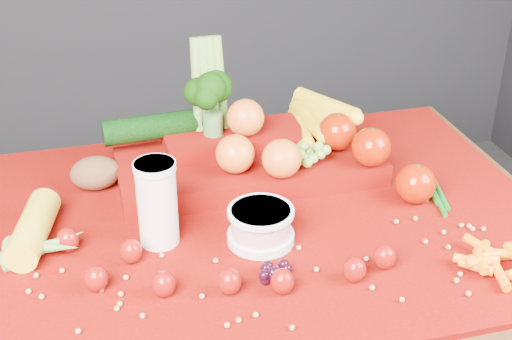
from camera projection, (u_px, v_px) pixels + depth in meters
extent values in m
cube|color=#33190B|center=(259.00, 234.00, 1.33)|extent=(1.10, 0.80, 0.05)
cube|color=#33190B|center=(27.00, 318.00, 1.68)|extent=(0.06, 0.06, 0.70)
cube|color=#33190B|center=(401.00, 257.00, 1.89)|extent=(0.06, 0.06, 0.70)
cube|color=#6B0903|center=(259.00, 220.00, 1.31)|extent=(1.05, 0.75, 0.01)
cylinder|color=silver|center=(157.00, 203.00, 1.20)|extent=(0.07, 0.07, 0.15)
cylinder|color=silver|center=(154.00, 166.00, 1.17)|extent=(0.07, 0.07, 0.01)
cylinder|color=silver|center=(261.00, 237.00, 1.24)|extent=(0.12, 0.12, 0.02)
cylinder|color=pink|center=(261.00, 222.00, 1.22)|extent=(0.10, 0.10, 0.05)
cylinder|color=silver|center=(261.00, 212.00, 1.21)|extent=(0.11, 0.11, 0.01)
ellipsoid|color=#8D1200|center=(131.00, 251.00, 1.18)|extent=(0.04, 0.04, 0.04)
cone|color=#0D4912|center=(130.00, 241.00, 1.17)|extent=(0.03, 0.03, 0.01)
ellipsoid|color=#8D1200|center=(96.00, 279.00, 1.11)|extent=(0.04, 0.04, 0.04)
cone|color=#0D4912|center=(95.00, 268.00, 1.10)|extent=(0.03, 0.03, 0.01)
ellipsoid|color=#8D1200|center=(163.00, 284.00, 1.10)|extent=(0.04, 0.04, 0.04)
cone|color=#0D4912|center=(163.00, 273.00, 1.09)|extent=(0.03, 0.03, 0.01)
ellipsoid|color=#8D1200|center=(229.00, 282.00, 1.11)|extent=(0.04, 0.04, 0.04)
cone|color=#0D4912|center=(229.00, 271.00, 1.10)|extent=(0.03, 0.03, 0.01)
ellipsoid|color=#8D1200|center=(282.00, 281.00, 1.11)|extent=(0.04, 0.04, 0.04)
cone|color=#0D4912|center=(283.00, 271.00, 1.10)|extent=(0.03, 0.03, 0.01)
ellipsoid|color=#8D1200|center=(355.00, 270.00, 1.13)|extent=(0.04, 0.04, 0.04)
cone|color=#0D4912|center=(356.00, 259.00, 1.12)|extent=(0.03, 0.03, 0.01)
ellipsoid|color=#8D1200|center=(159.00, 215.00, 1.27)|extent=(0.04, 0.04, 0.04)
cone|color=#0D4912|center=(158.00, 205.00, 1.26)|extent=(0.03, 0.03, 0.01)
ellipsoid|color=#8D1200|center=(68.00, 240.00, 1.21)|extent=(0.04, 0.04, 0.04)
cone|color=#0D4912|center=(66.00, 230.00, 1.20)|extent=(0.03, 0.03, 0.01)
ellipsoid|color=#8D1200|center=(385.00, 257.00, 1.16)|extent=(0.04, 0.04, 0.04)
cone|color=#0D4912|center=(386.00, 246.00, 1.15)|extent=(0.03, 0.03, 0.01)
cylinder|color=yellow|center=(33.00, 229.00, 1.22)|extent=(0.09, 0.19, 0.06)
ellipsoid|color=#50331C|center=(95.00, 173.00, 1.38)|extent=(0.10, 0.07, 0.07)
cube|color=#6B0903|center=(249.00, 167.00, 1.43)|extent=(0.52, 0.22, 0.04)
cube|color=#6B0903|center=(234.00, 139.00, 1.45)|extent=(0.28, 0.12, 0.03)
sphere|color=#A21B03|center=(371.00, 147.00, 1.37)|extent=(0.08, 0.08, 0.08)
sphere|color=#A21B03|center=(416.00, 184.00, 1.34)|extent=(0.08, 0.08, 0.08)
sphere|color=#A21B03|center=(337.00, 132.00, 1.43)|extent=(0.08, 0.08, 0.08)
sphere|color=#CA4F24|center=(235.00, 154.00, 1.35)|extent=(0.07, 0.07, 0.07)
sphere|color=#CA4F24|center=(282.00, 159.00, 1.33)|extent=(0.07, 0.07, 0.07)
sphere|color=#CA4F24|center=(245.00, 118.00, 1.41)|extent=(0.07, 0.07, 0.07)
cylinder|color=#E6B50F|center=(301.00, 127.00, 1.50)|extent=(0.06, 0.17, 0.04)
cylinder|color=#E6B50F|center=(310.00, 120.00, 1.49)|extent=(0.04, 0.17, 0.04)
cylinder|color=#E6B50F|center=(319.00, 112.00, 1.49)|extent=(0.07, 0.17, 0.04)
cylinder|color=#E6B50F|center=(326.00, 105.00, 1.49)|extent=(0.10, 0.17, 0.04)
cylinder|color=#3F662D|center=(213.00, 124.00, 1.42)|extent=(0.04, 0.04, 0.04)
cylinder|color=olive|center=(197.00, 93.00, 1.42)|extent=(0.03, 0.06, 0.22)
cylinder|color=olive|center=(205.00, 92.00, 1.42)|extent=(0.02, 0.06, 0.22)
cylinder|color=olive|center=(213.00, 91.00, 1.43)|extent=(0.02, 0.06, 0.22)
cylinder|color=olive|center=(221.00, 90.00, 1.43)|extent=(0.03, 0.06, 0.22)
cylinder|color=black|center=(161.00, 126.00, 1.44)|extent=(0.24, 0.07, 0.05)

